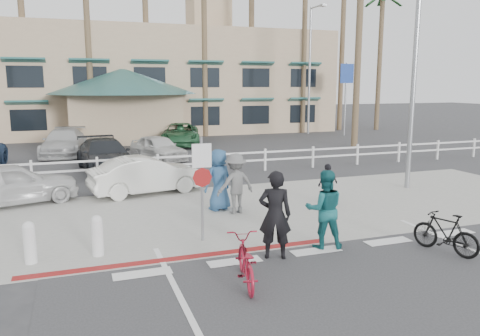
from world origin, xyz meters
name	(u,v)px	position (x,y,z in m)	size (l,w,h in m)	color
ground	(329,260)	(0.00, 0.00, 0.00)	(140.00, 140.00, 0.00)	#333335
bike_path	(385,299)	(0.00, -2.00, 0.00)	(12.00, 16.00, 0.01)	#333335
sidewalk_plaza	(255,209)	(0.00, 4.50, 0.01)	(22.00, 7.00, 0.01)	gray
cross_street	(218,184)	(0.00, 8.50, 0.00)	(40.00, 5.00, 0.01)	#333335
parking_lot	(171,151)	(0.00, 18.00, 0.00)	(50.00, 16.00, 0.01)	#333335
curb_red	(184,258)	(-3.00, 1.20, 0.01)	(7.00, 0.25, 0.02)	maroon
rail_fence	(216,163)	(0.50, 10.50, 0.50)	(29.40, 0.16, 1.00)	silver
building	(162,62)	(2.00, 31.00, 5.65)	(28.00, 16.00, 11.30)	tan
sign_post	(202,184)	(-2.30, 2.20, 1.45)	(0.50, 0.10, 2.90)	gray
bollard_0	(97,236)	(-4.80, 2.00, 0.47)	(0.26, 0.26, 0.95)	silver
bollard_1	(30,243)	(-6.20, 2.00, 0.47)	(0.26, 0.26, 0.95)	silver
streetlight_0	(415,65)	(6.50, 5.50, 4.50)	(0.60, 2.00, 9.00)	gray
streetlight_1	(310,72)	(12.00, 24.00, 4.75)	(0.60, 2.00, 9.50)	gray
info_sign	(345,98)	(14.00, 22.00, 2.80)	(1.20, 0.16, 5.60)	navy
palm_2	(22,19)	(-8.00, 26.00, 8.00)	(4.00, 4.00, 16.00)	#173C1B
palm_3	(88,36)	(-4.00, 25.00, 7.00)	(4.00, 4.00, 14.00)	#173C1B
palm_4	(146,32)	(0.00, 26.00, 7.50)	(4.00, 4.00, 15.00)	#173C1B
palm_5	(205,46)	(4.00, 25.00, 6.50)	(4.00, 4.00, 13.00)	#173C1B
palm_6	(252,22)	(8.00, 26.00, 8.50)	(4.00, 4.00, 17.00)	#173C1B
palm_7	(304,43)	(12.00, 25.00, 7.00)	(4.00, 4.00, 14.00)	#173C1B
palm_8	(342,39)	(16.00, 26.00, 7.50)	(4.00, 4.00, 15.00)	#173C1B
palm_9	(380,51)	(19.00, 25.00, 6.50)	(4.00, 4.00, 13.00)	#173C1B
palm_11	(359,30)	(11.00, 16.00, 7.00)	(4.00, 4.00, 14.00)	#173C1B
bike_red	(245,261)	(-2.17, -0.53, 0.46)	(0.61, 1.76, 0.92)	maroon
rider_red	(275,215)	(-1.08, 0.55, 1.00)	(0.73, 0.48, 2.00)	black
bike_black	(445,233)	(2.76, -0.45, 0.48)	(0.45, 1.59, 0.96)	black
rider_black	(324,209)	(0.30, 0.80, 0.94)	(0.91, 0.71, 1.88)	#15565A
pedestrian_a	(236,184)	(-0.70, 4.33, 0.91)	(1.17, 0.68, 1.82)	slate
pedestrian_child	(328,184)	(2.46, 4.39, 0.66)	(0.78, 0.32, 1.33)	black
pedestrian_b	(219,180)	(-1.07, 4.85, 0.95)	(0.93, 0.60, 1.90)	navy
car_white_sedan	(147,175)	(-2.82, 7.82, 0.66)	(1.40, 4.02, 1.33)	silver
car_red_compact	(11,184)	(-7.17, 7.64, 0.69)	(1.64, 4.07, 1.39)	silver
lot_car_1	(105,155)	(-3.96, 12.79, 0.71)	(2.00, 4.93, 1.43)	black
lot_car_2	(158,148)	(-1.23, 14.87, 0.65)	(1.54, 3.82, 1.30)	silver
lot_car_4	(64,143)	(-5.76, 18.32, 0.71)	(2.00, 4.92, 1.43)	#BCBCBC
lot_car_5	(180,134)	(1.12, 20.45, 0.70)	(2.31, 5.01, 1.39)	#275C36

